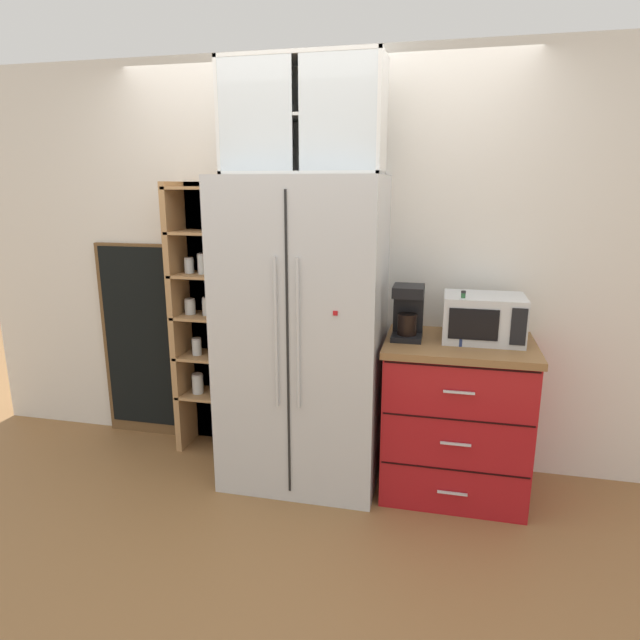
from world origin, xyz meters
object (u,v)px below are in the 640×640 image
at_px(mug_navy, 461,337).
at_px(coffee_maker, 408,312).
at_px(refrigerator, 304,334).
at_px(microwave, 483,318).
at_px(bottle_green, 462,320).
at_px(mug_charcoal, 460,331).
at_px(chalkboard_menu, 142,341).

bearing_deg(mug_navy, coffee_maker, 166.32).
bearing_deg(refrigerator, microwave, 4.57).
height_order(microwave, mug_navy, microwave).
height_order(mug_navy, bottle_green, bottle_green).
distance_m(mug_charcoal, bottle_green, 0.15).
distance_m(microwave, chalkboard_menu, 2.33).
bearing_deg(refrigerator, mug_charcoal, 6.20).
relative_size(mug_charcoal, chalkboard_menu, 0.08).
distance_m(microwave, coffee_maker, 0.42).
bearing_deg(mug_charcoal, chalkboard_menu, 174.38).
bearing_deg(coffee_maker, bottle_green, -10.60).
bearing_deg(bottle_green, coffee_maker, 169.40).
bearing_deg(bottle_green, mug_charcoal, 89.06).
bearing_deg(mug_charcoal, microwave, -7.93).
xyz_separation_m(refrigerator, microwave, (1.02, 0.08, 0.13)).
relative_size(microwave, coffee_maker, 1.42).
bearing_deg(chalkboard_menu, coffee_maker, -8.26).
bearing_deg(coffee_maker, microwave, 5.76).
distance_m(coffee_maker, bottle_green, 0.30).
height_order(microwave, coffee_maker, coffee_maker).
xyz_separation_m(coffee_maker, bottle_green, (0.30, -0.06, -0.02)).
relative_size(bottle_green, chalkboard_menu, 0.22).
bearing_deg(chalkboard_menu, mug_navy, -9.02).
xyz_separation_m(microwave, mug_charcoal, (-0.12, 0.02, -0.09)).
bearing_deg(bottle_green, microwave, 39.09).
bearing_deg(microwave, refrigerator, -175.43).
height_order(microwave, chalkboard_menu, chalkboard_menu).
bearing_deg(microwave, bottle_green, -140.91).
distance_m(microwave, mug_charcoal, 0.15).
height_order(mug_navy, chalkboard_menu, chalkboard_menu).
relative_size(mug_navy, bottle_green, 0.42).
distance_m(refrigerator, mug_charcoal, 0.91).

